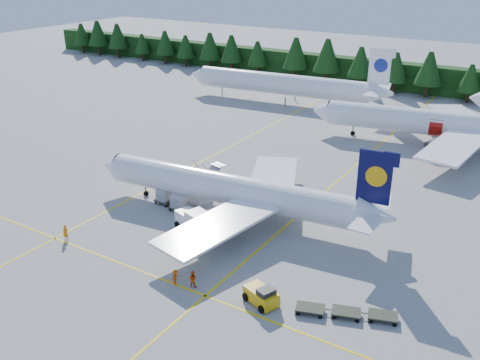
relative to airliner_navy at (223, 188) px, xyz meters
The scene contains 16 objects.
ground 9.60m from the airliner_navy, 77.78° to the right, with size 320.00×320.00×0.00m, color gray.
taxi_stripe_a 16.74m from the airliner_navy, 137.31° to the left, with size 0.25×120.00×0.01m, color yellow.
taxi_stripe_b 14.03m from the airliner_navy, 54.60° to the left, with size 0.25×120.00×0.01m, color yellow.
taxi_stripe_cross 15.31m from the airliner_navy, 82.64° to the right, with size 80.00×0.25×0.01m, color yellow.
treeline_hedge 73.17m from the airliner_navy, 88.50° to the left, with size 220.00×4.00×6.00m, color black.
airliner_navy is the anchor object (origin of this frame).
airliner_red 41.04m from the airliner_navy, 69.09° to the left, with size 40.40×32.96×11.83m.
airliner_far_left 52.49m from the airliner_navy, 111.65° to the left, with size 42.70×8.02×12.42m.
airstairs 5.75m from the airliner_navy, 161.60° to the left, with size 4.51×6.12×3.70m.
service_truck 5.92m from the airliner_navy, 89.11° to the right, with size 5.76×3.54×2.62m.
baggage_tug 18.47m from the airliner_navy, 45.69° to the right, with size 3.55×2.71×1.69m.
dolly_train 22.76m from the airliner_navy, 28.70° to the right, with size 8.45×4.52×0.14m.
uld_pair 6.81m from the airliner_navy, 162.17° to the right, with size 5.06×2.50×1.69m.
crew_a 18.13m from the airliner_navy, 126.62° to the right, with size 0.65×0.42×1.77m, color orange.
crew_b 15.67m from the airliner_navy, 66.88° to the right, with size 0.81×0.63×1.66m, color #DF4D04.
crew_c 15.68m from the airliner_navy, 73.01° to the right, with size 0.65×0.44×1.56m, color #E64F04.
Camera 1 is at (30.00, -38.56, 28.65)m, focal length 40.00 mm.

